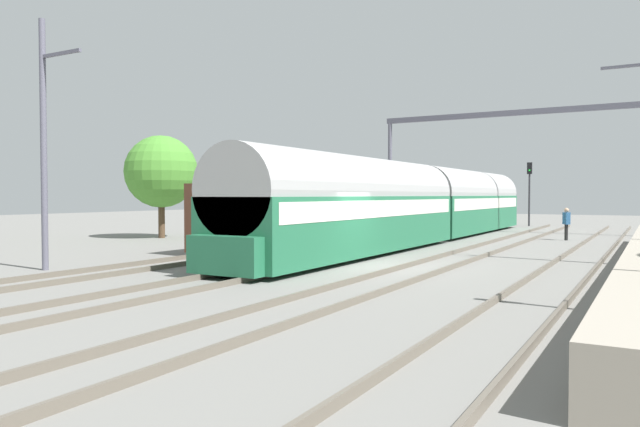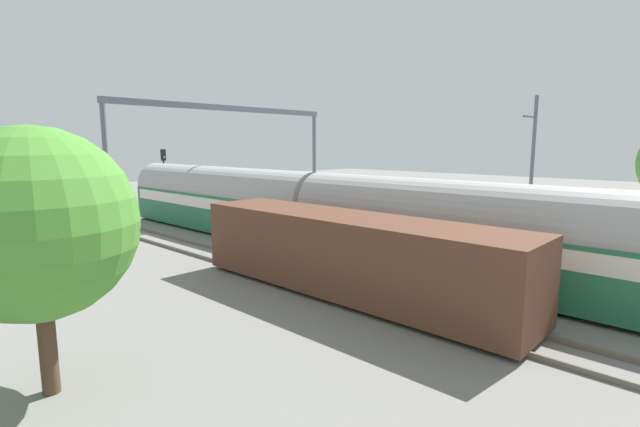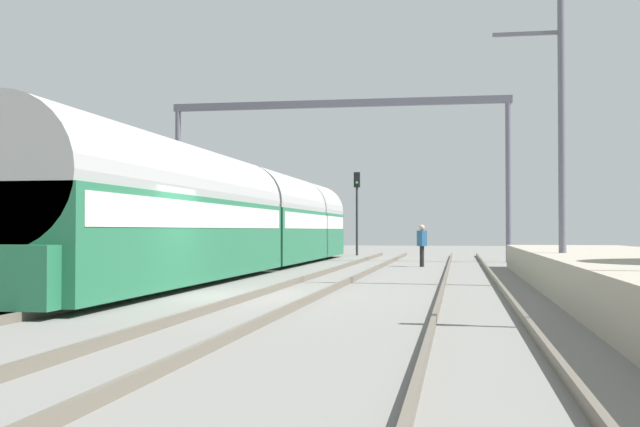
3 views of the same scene
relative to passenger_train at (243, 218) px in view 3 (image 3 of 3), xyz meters
The scene contains 11 objects.
ground 11.36m from the passenger_train, 79.46° to the right, with size 120.00×120.00×0.00m, color slate.
track_west 11.16m from the passenger_train, 90.00° to the right, with size 1.51×60.00×0.16m.
track_east 11.89m from the passenger_train, 69.60° to the right, with size 1.51×60.00×0.16m.
track_far_east 13.84m from the passenger_train, 53.35° to the right, with size 1.52×60.00×0.16m.
platform 15.08m from the passenger_train, 36.87° to the right, with size 4.40×28.00×0.90m.
passenger_train is the anchor object (origin of this frame).
freight_car 6.90m from the passenger_train, 126.51° to the right, with size 2.80×13.00×2.70m.
person_crossing 7.80m from the passenger_train, 34.60° to the left, with size 0.43×0.46×1.73m.
railway_signal_far 18.71m from the passenger_train, 84.11° to the left, with size 0.36×0.30×4.94m.
catenary_gantry 10.83m from the passenger_train, 78.30° to the left, with size 16.68×0.28×7.86m.
catenary_pole_east_mid 12.66m from the passenger_train, 32.34° to the right, with size 1.90×0.20×8.00m.
Camera 3 is at (5.81, -17.90, 1.51)m, focal length 45.28 mm.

